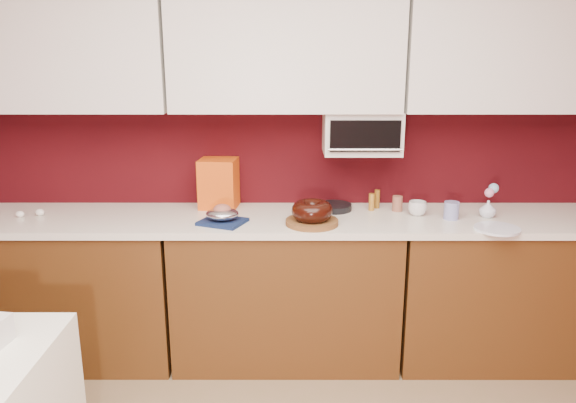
# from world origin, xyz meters

# --- Properties ---
(wall_back) EXTENTS (4.00, 0.02, 2.50)m
(wall_back) POSITION_xyz_m (0.00, 2.25, 1.25)
(wall_back) COLOR #3E080C
(wall_back) RESTS_ON floor
(base_cabinet_left) EXTENTS (1.31, 0.58, 0.86)m
(base_cabinet_left) POSITION_xyz_m (-1.33, 1.94, 0.43)
(base_cabinet_left) COLOR #542E10
(base_cabinet_left) RESTS_ON floor
(base_cabinet_center) EXTENTS (1.31, 0.58, 0.86)m
(base_cabinet_center) POSITION_xyz_m (0.00, 1.94, 0.43)
(base_cabinet_center) COLOR #542E10
(base_cabinet_center) RESTS_ON floor
(base_cabinet_right) EXTENTS (1.31, 0.58, 0.86)m
(base_cabinet_right) POSITION_xyz_m (1.33, 1.94, 0.43)
(base_cabinet_right) COLOR #542E10
(base_cabinet_right) RESTS_ON floor
(countertop) EXTENTS (4.00, 0.62, 0.04)m
(countertop) POSITION_xyz_m (0.00, 1.94, 0.88)
(countertop) COLOR white
(countertop) RESTS_ON base_cabinet_center
(upper_cabinet_left) EXTENTS (1.31, 0.33, 0.70)m
(upper_cabinet_left) POSITION_xyz_m (-1.33, 2.08, 1.85)
(upper_cabinet_left) COLOR white
(upper_cabinet_left) RESTS_ON wall_back
(upper_cabinet_center) EXTENTS (1.31, 0.33, 0.70)m
(upper_cabinet_center) POSITION_xyz_m (0.00, 2.08, 1.85)
(upper_cabinet_center) COLOR white
(upper_cabinet_center) RESTS_ON wall_back
(upper_cabinet_right) EXTENTS (1.31, 0.33, 0.70)m
(upper_cabinet_right) POSITION_xyz_m (1.33, 2.08, 1.85)
(upper_cabinet_right) COLOR white
(upper_cabinet_right) RESTS_ON wall_back
(toaster_oven) EXTENTS (0.45, 0.30, 0.25)m
(toaster_oven) POSITION_xyz_m (0.45, 2.10, 1.38)
(toaster_oven) COLOR white
(toaster_oven) RESTS_ON upper_cabinet_center
(toaster_oven_door) EXTENTS (0.40, 0.02, 0.18)m
(toaster_oven_door) POSITION_xyz_m (0.45, 1.94, 1.38)
(toaster_oven_door) COLOR black
(toaster_oven_door) RESTS_ON toaster_oven
(toaster_oven_handle) EXTENTS (0.42, 0.02, 0.02)m
(toaster_oven_handle) POSITION_xyz_m (0.45, 1.93, 1.30)
(toaster_oven_handle) COLOR silver
(toaster_oven_handle) RESTS_ON toaster_oven
(cake_base) EXTENTS (0.30, 0.30, 0.03)m
(cake_base) POSITION_xyz_m (0.15, 1.79, 0.91)
(cake_base) COLOR brown
(cake_base) RESTS_ON countertop
(bundt_cake) EXTENTS (0.28, 0.28, 0.09)m
(bundt_cake) POSITION_xyz_m (0.15, 1.79, 0.98)
(bundt_cake) COLOR black
(bundt_cake) RESTS_ON cake_base
(navy_towel) EXTENTS (0.30, 0.28, 0.02)m
(navy_towel) POSITION_xyz_m (-0.36, 1.81, 0.91)
(navy_towel) COLOR #122047
(navy_towel) RESTS_ON countertop
(foil_ham_nest) EXTENTS (0.21, 0.19, 0.07)m
(foil_ham_nest) POSITION_xyz_m (-0.36, 1.81, 0.96)
(foil_ham_nest) COLOR silver
(foil_ham_nest) RESTS_ON navy_towel
(roasted_ham) EXTENTS (0.13, 0.12, 0.07)m
(roasted_ham) POSITION_xyz_m (-0.36, 1.81, 0.98)
(roasted_ham) COLOR #A15A49
(roasted_ham) RESTS_ON foil_ham_nest
(pandoro_box) EXTENTS (0.24, 0.23, 0.30)m
(pandoro_box) POSITION_xyz_m (-0.41, 2.15, 1.05)
(pandoro_box) COLOR red
(pandoro_box) RESTS_ON countertop
(dark_pan) EXTENTS (0.24, 0.24, 0.04)m
(dark_pan) POSITION_xyz_m (0.29, 2.09, 0.92)
(dark_pan) COLOR black
(dark_pan) RESTS_ON countertop
(coffee_mug) EXTENTS (0.13, 0.13, 0.10)m
(coffee_mug) POSITION_xyz_m (0.78, 1.97, 0.95)
(coffee_mug) COLOR silver
(coffee_mug) RESTS_ON countertop
(blue_jar) EXTENTS (0.11, 0.11, 0.10)m
(blue_jar) POSITION_xyz_m (0.96, 1.90, 0.95)
(blue_jar) COLOR navy
(blue_jar) RESTS_ON countertop
(flower_vase) EXTENTS (0.09, 0.09, 0.11)m
(flower_vase) POSITION_xyz_m (1.18, 1.93, 0.96)
(flower_vase) COLOR silver
(flower_vase) RESTS_ON countertop
(flower_pink) EXTENTS (0.05, 0.05, 0.05)m
(flower_pink) POSITION_xyz_m (1.18, 1.93, 1.05)
(flower_pink) COLOR pink
(flower_pink) RESTS_ON flower_vase
(flower_blue) EXTENTS (0.06, 0.06, 0.06)m
(flower_blue) POSITION_xyz_m (1.21, 1.95, 1.07)
(flower_blue) COLOR #82B6D0
(flower_blue) RESTS_ON flower_vase
(china_plate) EXTENTS (0.30, 0.30, 0.01)m
(china_plate) POSITION_xyz_m (1.15, 1.69, 0.91)
(china_plate) COLOR white
(china_plate) RESTS_ON countertop
(amber_bottle) EXTENTS (0.04, 0.04, 0.11)m
(amber_bottle) POSITION_xyz_m (0.52, 2.08, 0.95)
(amber_bottle) COLOR #9B641C
(amber_bottle) RESTS_ON countertop
(paper_cup) EXTENTS (0.08, 0.08, 0.09)m
(paper_cup) POSITION_xyz_m (0.68, 2.06, 0.95)
(paper_cup) COLOR brown
(paper_cup) RESTS_ON countertop
(egg_left) EXTENTS (0.05, 0.04, 0.04)m
(egg_left) POSITION_xyz_m (-1.55, 1.93, 0.92)
(egg_left) COLOR white
(egg_left) RESTS_ON countertop
(egg_right) EXTENTS (0.05, 0.04, 0.04)m
(egg_right) POSITION_xyz_m (-1.45, 1.96, 0.92)
(egg_right) COLOR white
(egg_right) RESTS_ON countertop
(amber_bottle_tall) EXTENTS (0.04, 0.04, 0.12)m
(amber_bottle_tall) POSITION_xyz_m (0.56, 2.13, 0.96)
(amber_bottle_tall) COLOR brown
(amber_bottle_tall) RESTS_ON countertop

